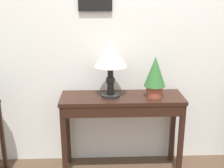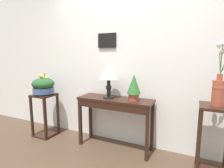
{
  "view_description": "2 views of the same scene",
  "coord_description": "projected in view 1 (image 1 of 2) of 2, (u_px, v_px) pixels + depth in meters",
  "views": [
    {
      "loc": [
        -0.27,
        -1.39,
        1.7
      ],
      "look_at": [
        -0.17,
        1.2,
        0.89
      ],
      "focal_mm": 46.07,
      "sensor_mm": 36.0,
      "label": 1
    },
    {
      "loc": [
        0.98,
        -1.26,
        1.43
      ],
      "look_at": [
        -0.18,
        1.22,
        0.99
      ],
      "focal_mm": 28.41,
      "sensor_mm": 36.0,
      "label": 2
    }
  ],
  "objects": [
    {
      "name": "table_lamp",
      "position": [
        110.0,
        56.0,
        2.56
      ],
      "size": [
        0.3,
        0.3,
        0.53
      ],
      "color": "black",
      "rests_on": "console_table"
    },
    {
      "name": "back_wall_with_art",
      "position": [
        128.0,
        27.0,
        2.76
      ],
      "size": [
        9.0,
        0.13,
        2.8
      ],
      "color": "silver",
      "rests_on": "ground"
    },
    {
      "name": "console_table",
      "position": [
        122.0,
        110.0,
        2.69
      ],
      "size": [
        1.14,
        0.37,
        0.79
      ],
      "color": "black",
      "rests_on": "ground"
    },
    {
      "name": "potted_plant_on_console",
      "position": [
        155.0,
        75.0,
        2.6
      ],
      "size": [
        0.19,
        0.19,
        0.38
      ],
      "color": "#9E4733",
      "rests_on": "console_table"
    }
  ]
}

